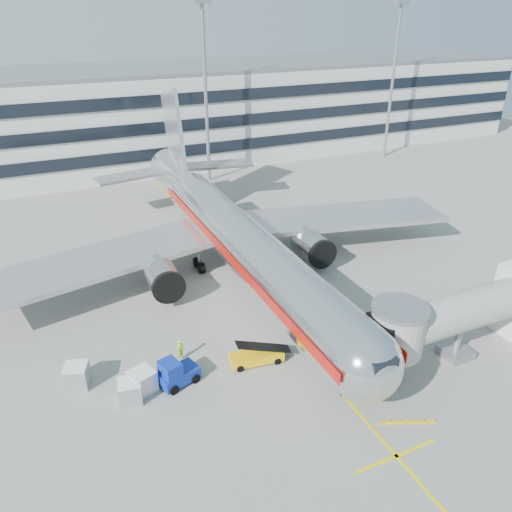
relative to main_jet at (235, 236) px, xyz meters
name	(u,v)px	position (x,y,z in m)	size (l,w,h in m)	color
ground	(289,334)	(0.00, -11.72, -4.23)	(180.00, 180.00, 0.00)	gray
lead_in_line	(243,281)	(0.00, -1.72, -4.23)	(0.25, 70.00, 0.01)	yellow
stop_bar	(396,456)	(0.00, -25.72, -4.23)	(6.00, 0.25, 0.01)	yellow
main_jet	(235,236)	(0.00, 0.00, 0.00)	(50.95, 48.70, 16.06)	silver
jet_bridge	(480,309)	(12.18, -19.72, -0.36)	(17.80, 4.50, 7.00)	silver
terminal	(132,116)	(0.00, 46.23, 3.57)	(150.00, 24.25, 15.60)	silver
light_mast_centre	(205,81)	(8.00, 30.28, 10.64)	(2.40, 1.20, 25.45)	gray
light_mast_east	(394,70)	(42.00, 30.28, 10.64)	(2.40, 1.20, 25.45)	gray
belt_loader	(256,356)	(-4.07, -13.95, -3.65)	(4.40, 2.03, 2.07)	#EEB20A
baggage_tug	(176,374)	(-10.40, -13.76, -3.29)	(3.24, 2.51, 2.17)	#0D2597
cargo_container_left	(77,376)	(-16.95, -10.92, -3.37)	(2.05, 2.05, 1.73)	#AEB0B5
cargo_container_right	(142,382)	(-12.81, -13.55, -3.35)	(2.10, 2.10, 1.76)	#AEB0B5
cargo_container_front	(130,391)	(-13.80, -14.12, -3.40)	(1.79, 1.79, 1.66)	#AEB0B5
ramp_worker	(181,350)	(-9.26, -11.17, -3.35)	(0.65, 0.43, 1.78)	#AEFB1A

